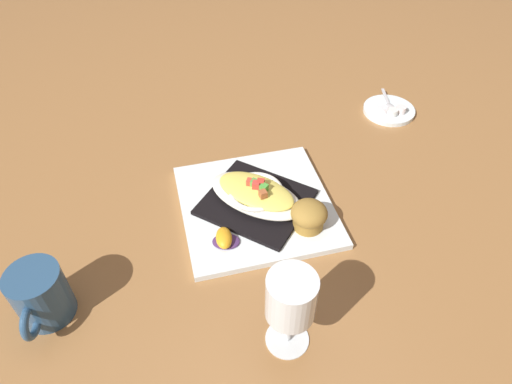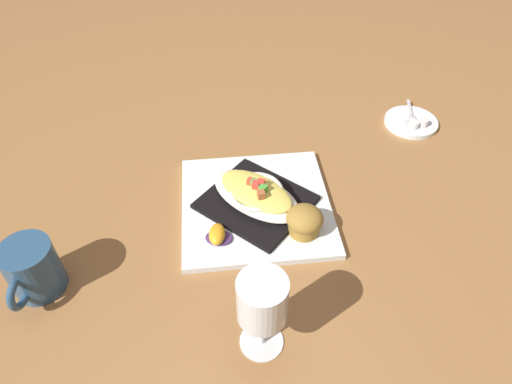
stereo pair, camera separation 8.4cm
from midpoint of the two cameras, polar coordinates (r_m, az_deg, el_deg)
The scene contains 13 objects.
ground_plane at distance 0.87m, azimuth -2.76°, elevation -2.12°, with size 2.60×2.60×0.00m, color #97673A.
square_plate at distance 0.87m, azimuth -2.78°, elevation -1.84°, with size 0.28×0.28×0.01m, color white.
folded_napkin at distance 0.86m, azimuth -2.80°, elevation -1.37°, with size 0.18×0.17×0.01m, color black.
gratin_dish at distance 0.85m, azimuth -2.85°, elevation -0.33°, with size 0.21×0.18×0.05m.
muffin at distance 0.81m, azimuth 3.63°, elevation -3.08°, with size 0.07×0.07×0.05m.
orange_garnish at distance 0.80m, azimuth -6.96°, elevation -5.95°, with size 0.06×0.06×0.02m.
coffee_mug at distance 0.79m, azimuth -27.94°, elevation -11.62°, with size 0.11×0.08×0.09m.
stemmed_glass at distance 0.63m, azimuth 0.39°, elevation -13.62°, with size 0.07×0.07×0.15m.
creamer_saucer at distance 1.14m, azimuth 14.13°, elevation 9.72°, with size 0.12×0.12×0.01m, color white.
spoon at distance 1.15m, azimuth 14.13°, elevation 10.33°, with size 0.09×0.06×0.01m.
creamer_cup_0 at distance 1.12m, azimuth 13.34°, elevation 9.80°, with size 0.02×0.02×0.02m, color white.
creamer_cup_1 at distance 1.12m, azimuth 14.51°, elevation 9.46°, with size 0.02×0.02×0.02m, color white.
creamer_cup_2 at distance 1.13m, azimuth 15.47°, elevation 9.73°, with size 0.02×0.02×0.02m, color white.
Camera 1 is at (0.53, -0.28, 0.64)m, focal length 32.25 mm.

